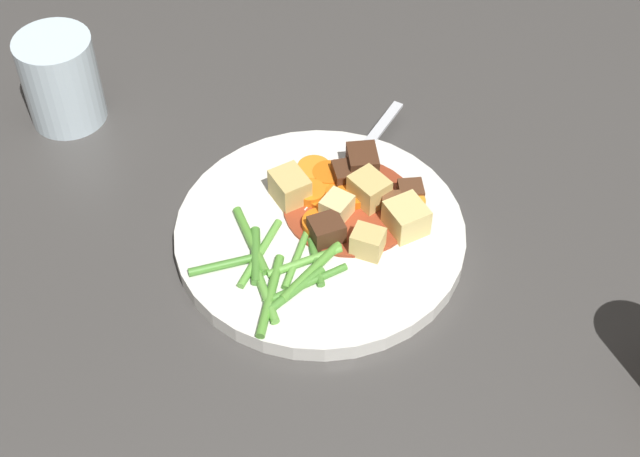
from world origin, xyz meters
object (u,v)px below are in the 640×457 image
object	(u,v)px
potato_chunk_0	(369,191)
fork	(356,160)
potato_chunk_1	(337,208)
carrot_slice_1	(329,175)
carrot_slice_2	(314,170)
meat_chunk_4	(409,190)
carrot_slice_4	(411,205)
potato_chunk_2	(406,218)
meat_chunk_3	(345,175)
dinner_plate	(320,235)
carrot_slice_3	(353,195)
carrot_slice_0	(326,198)
potato_chunk_4	(290,188)
meat_chunk_0	(325,231)
potato_chunk_3	(368,242)
carrot_slice_6	(318,223)
meat_chunk_1	(362,164)
water_glass	(61,80)
carrot_slice_7	(310,194)
carrot_slice_5	(312,182)
meat_chunk_2	(392,207)

from	to	relation	value
potato_chunk_0	fork	size ratio (longest dim) A/B	0.22
potato_chunk_1	carrot_slice_1	bearing A→B (deg)	74.18
carrot_slice_2	meat_chunk_4	size ratio (longest dim) A/B	1.42
carrot_slice_4	potato_chunk_2	bearing A→B (deg)	-129.50
potato_chunk_0	meat_chunk_3	xyz separation A→B (m)	(-0.01, 0.03, -0.00)
dinner_plate	potato_chunk_0	size ratio (longest dim) A/B	7.98
carrot_slice_3	carrot_slice_4	xyz separation A→B (m)	(0.04, -0.03, 0.00)
carrot_slice_0	potato_chunk_4	size ratio (longest dim) A/B	0.99
meat_chunk_0	potato_chunk_3	bearing A→B (deg)	-44.35
carrot_slice_2	meat_chunk_4	bearing A→B (deg)	-42.47
carrot_slice_3	potato_chunk_0	xyz separation A→B (m)	(0.01, -0.01, 0.01)
carrot_slice_1	potato_chunk_1	size ratio (longest dim) A/B	1.21
carrot_slice_6	meat_chunk_1	distance (m)	0.08
carrot_slice_6	carrot_slice_2	bearing A→B (deg)	69.02
carrot_slice_0	potato_chunk_1	world-z (taller)	potato_chunk_1
carrot_slice_6	potato_chunk_2	xyz separation A→B (m)	(0.07, -0.03, 0.01)
carrot_slice_2	water_glass	bearing A→B (deg)	133.84
meat_chunk_4	fork	bearing A→B (deg)	111.89
fork	carrot_slice_0	bearing A→B (deg)	-142.84
carrot_slice_4	meat_chunk_1	size ratio (longest dim) A/B	0.80
meat_chunk_1	meat_chunk_3	world-z (taller)	meat_chunk_1
carrot_slice_3	potato_chunk_2	distance (m)	0.06
potato_chunk_3	carrot_slice_1	bearing A→B (deg)	86.37
carrot_slice_1	meat_chunk_4	bearing A→B (deg)	-40.86
meat_chunk_1	water_glass	world-z (taller)	water_glass
carrot_slice_4	potato_chunk_2	xyz separation A→B (m)	(-0.01, -0.02, 0.01)
dinner_plate	water_glass	world-z (taller)	water_glass
water_glass	meat_chunk_0	bearing A→B (deg)	-59.26
carrot_slice_0	fork	xyz separation A→B (m)	(0.05, 0.04, -0.00)
carrot_slice_6	carrot_slice_7	size ratio (longest dim) A/B	1.15
potato_chunk_2	potato_chunk_1	bearing A→B (deg)	142.81
carrot_slice_5	fork	xyz separation A→B (m)	(0.05, 0.01, -0.00)
potato_chunk_3	potato_chunk_1	bearing A→B (deg)	98.57
carrot_slice_3	water_glass	world-z (taller)	water_glass
dinner_plate	potato_chunk_2	size ratio (longest dim) A/B	7.79
meat_chunk_1	meat_chunk_2	distance (m)	0.06
carrot_slice_6	meat_chunk_3	distance (m)	0.06
carrot_slice_1	dinner_plate	bearing A→B (deg)	-121.46
potato_chunk_2	meat_chunk_1	size ratio (longest dim) A/B	1.02
potato_chunk_4	meat_chunk_2	bearing A→B (deg)	-36.10
potato_chunk_4	carrot_slice_6	bearing A→B (deg)	-78.49
carrot_slice_5	carrot_slice_2	bearing A→B (deg)	58.48
carrot_slice_3	potato_chunk_3	xyz separation A→B (m)	(-0.02, -0.06, 0.01)
carrot_slice_7	potato_chunk_2	distance (m)	0.09
carrot_slice_7	meat_chunk_4	size ratio (longest dim) A/B	1.26
potato_chunk_4	meat_chunk_4	xyz separation A→B (m)	(0.10, -0.04, -0.01)
dinner_plate	potato_chunk_1	xyz separation A→B (m)	(0.02, 0.01, 0.02)
carrot_slice_1	carrot_slice_5	xyz separation A→B (m)	(-0.02, -0.00, -0.00)
carrot_slice_7	water_glass	world-z (taller)	water_glass
carrot_slice_1	meat_chunk_3	distance (m)	0.02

